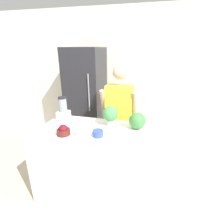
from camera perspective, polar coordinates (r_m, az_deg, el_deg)
ground_plane at (r=2.38m, az=-3.02°, el=-31.43°), size 14.00×14.00×0.00m
wall_back at (r=3.61m, az=6.65°, el=11.07°), size 8.00×0.06×2.60m
counter_island at (r=2.33m, az=-0.25°, el=-16.87°), size 1.83×0.80×0.91m
refrigerator at (r=3.52m, az=-8.34°, el=4.75°), size 0.66×0.72×1.88m
person at (r=2.77m, az=2.37°, el=-1.59°), size 0.55×0.26×1.63m
cutting_board at (r=2.19m, az=8.34°, el=-5.53°), size 0.38×0.28×0.01m
watermelon at (r=2.15m, az=8.29°, el=-2.86°), size 0.20×0.20×0.20m
bowl_cherries at (r=2.10m, az=-15.58°, el=-5.91°), size 0.16×0.16×0.13m
bowl_cream at (r=2.05m, az=-10.12°, el=-6.61°), size 0.14×0.14×0.09m
bowl_small_blue at (r=2.00m, az=-4.65°, el=-6.96°), size 0.12×0.12×0.07m
blender at (r=2.52m, az=-15.67°, el=0.64°), size 0.15×0.15×0.33m
potted_plant at (r=2.22m, az=-0.56°, el=-0.83°), size 0.20×0.20×0.26m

